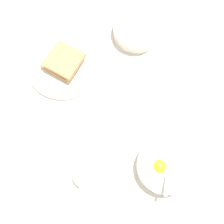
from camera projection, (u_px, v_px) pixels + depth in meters
The scene contains 6 objects.
ground_plane at pixel (113, 126), 0.88m from camera, with size 3.00×3.00×0.00m, color silver.
egg_bowl at pixel (165, 166), 0.83m from camera, with size 0.15×0.15×0.08m.
toast_plate at pixel (65, 64), 0.92m from camera, with size 0.22×0.22×0.01m.
toast_sandwich at pixel (64, 61), 0.90m from camera, with size 0.12×0.12×0.04m.
soup_spoon at pixel (82, 179), 0.83m from camera, with size 0.16×0.13×0.03m.
congee_bowl at pixel (137, 30), 0.93m from camera, with size 0.14×0.14×0.04m.
Camera 1 is at (-0.14, 0.12, 0.86)m, focal length 50.00 mm.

